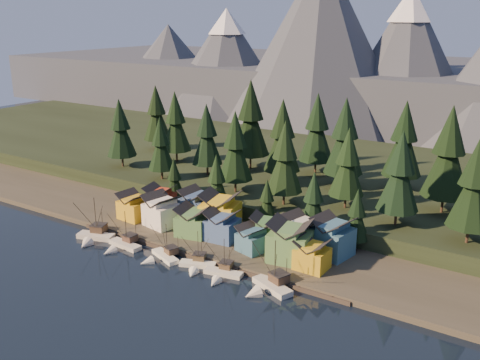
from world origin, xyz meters
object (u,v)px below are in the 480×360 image
Objects in this scene: boat_3 at (197,261)px; boat_5 at (268,280)px; boat_0 at (93,231)px; boat_2 at (161,253)px; house_front_1 at (162,209)px; house_back_0 at (160,199)px; boat_1 at (121,241)px; boat_4 at (221,270)px; house_front_0 at (134,205)px; house_back_1 at (197,204)px.

boat_5 is (20.05, -0.26, 0.65)m from boat_3.
boat_0 is at bearing 161.83° from boat_3.
house_front_1 is (-12.22, 14.68, 4.42)m from boat_2.
house_back_0 is (-6.43, 6.60, -0.21)m from house_front_1.
boat_1 is (10.22, 0.27, -0.55)m from boat_0.
boat_2 is 1.00× the size of boat_4.
boat_2 is at bearing -60.11° from house_back_0.
boat_1 is 1.31× the size of house_front_0.
boat_4 is at bearing -15.52° from boat_0.
boat_5 is 53.18m from house_back_0.
boat_1 is 31.09m from boat_4.
house_back_0 is 1.00× the size of house_back_1.
house_back_0 is (-28.91, 20.19, 4.20)m from boat_3.
boat_5 reaches higher than boat_1.
boat_4 is 12.44m from boat_5.
boat_2 is 24.80m from house_back_1.
boat_0 is 19.40m from house_front_1.
boat_0 reaches higher than boat_2.
house_back_0 reaches higher than house_front_0.
boat_2 is at bearing -27.52° from house_front_0.
boat_4 is 0.81× the size of boat_5.
house_back_0 is (-18.65, 21.28, 4.21)m from boat_2.
boat_1 is 22.79m from house_back_0.
boat_0 is at bearing -121.79° from house_back_1.
house_front_0 reaches higher than boat_2.
boat_5 is at bearing -15.71° from boat_0.
boat_1 is 1.12× the size of boat_3.
boat_3 is 26.64m from house_front_1.
boat_2 is 17.90m from boat_4.
boat_0 is 1.24× the size of boat_2.
house_front_1 reaches higher than house_back_0.
boat_0 is 33.72m from boat_3.
house_back_0 is at bearing 109.32° from boat_1.
house_front_0 is at bearing -172.72° from boat_5.
boat_2 is 0.81× the size of boat_5.
house_front_1 is at bearing -57.11° from house_back_0.
house_back_1 reaches higher than house_front_1.
house_back_1 is (5.83, 8.86, 0.10)m from house_front_1.
house_back_1 is (-16.65, 22.45, 4.51)m from boat_3.
house_back_1 reaches higher than house_front_0.
house_back_0 reaches higher than boat_2.
boat_1 reaches higher than boat_2.
boat_4 is (31.07, 1.07, -0.20)m from boat_1.
boat_0 is at bearing 171.71° from boat_4.
house_front_1 reaches higher than boat_2.
boat_5 is 43.33m from house_back_1.
boat_4 is 42.20m from house_back_0.
boat_1 is 1.10× the size of house_front_1.
boat_3 is 0.96× the size of boat_4.
house_front_0 reaches higher than boat_4.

